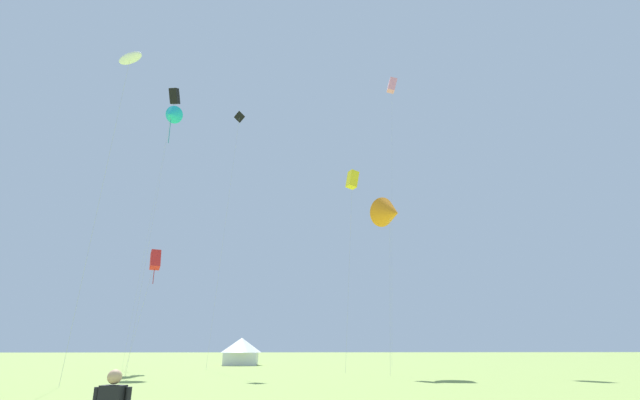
{
  "coord_description": "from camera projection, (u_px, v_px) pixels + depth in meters",
  "views": [
    {
      "loc": [
        -2.25,
        -2.88,
        2.06
      ],
      "look_at": [
        0.0,
        32.0,
        13.22
      ],
      "focal_mm": 25.94,
      "sensor_mm": 36.0,
      "label": 1
    }
  ],
  "objects": [
    {
      "name": "kite_black_box",
      "position": [
        174.0,
        96.0,
        68.06
      ],
      "size": [
        2.97,
        2.64,
        38.63
      ],
      "color": "black",
      "rests_on": "ground"
    },
    {
      "name": "kite_black_diamond",
      "position": [
        237.0,
        132.0,
        52.93
      ],
      "size": [
        2.32,
        1.31,
        28.22
      ],
      "color": "black",
      "rests_on": "ground"
    },
    {
      "name": "kite_orange_delta",
      "position": [
        390.0,
        213.0,
        41.07
      ],
      "size": [
        3.75,
        4.05,
        15.1
      ],
      "color": "orange",
      "rests_on": "ground"
    },
    {
      "name": "kite_cyan_delta",
      "position": [
        171.0,
        114.0,
        54.98
      ],
      "size": [
        2.44,
        2.94,
        29.87
      ],
      "color": "#1EB7CC",
      "rests_on": "ground"
    },
    {
      "name": "kite_white_parafoil",
      "position": [
        130.0,
        59.0,
        31.93
      ],
      "size": [
        2.33,
        1.94,
        21.5
      ],
      "color": "white",
      "rests_on": "ground"
    },
    {
      "name": "kite_yellow_box",
      "position": [
        352.0,
        180.0,
        45.43
      ],
      "size": [
        1.93,
        2.62,
        18.71
      ],
      "color": "yellow",
      "rests_on": "ground"
    },
    {
      "name": "kite_pink_box",
      "position": [
        392.0,
        86.0,
        63.06
      ],
      "size": [
        2.74,
        1.77,
        37.24
      ],
      "color": "pink",
      "rests_on": "ground"
    },
    {
      "name": "kite_red_box",
      "position": [
        155.0,
        260.0,
        44.36
      ],
      "size": [
        2.11,
        1.66,
        11.06
      ],
      "color": "red",
      "rests_on": "ground"
    },
    {
      "name": "festival_tent_right",
      "position": [
        241.0,
        350.0,
        55.66
      ],
      "size": [
        4.84,
        4.84,
        3.15
      ],
      "color": "white",
      "rests_on": "ground"
    }
  ]
}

